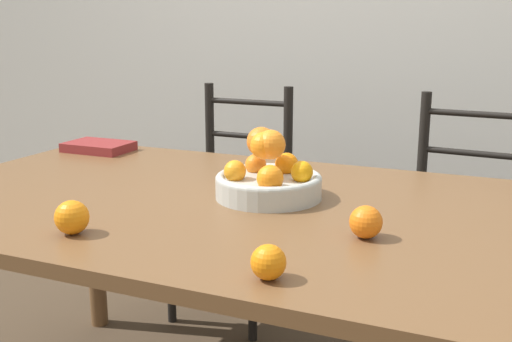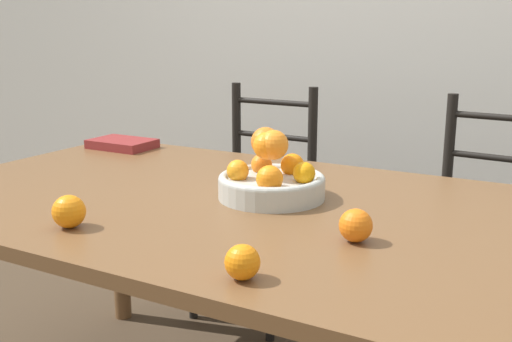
# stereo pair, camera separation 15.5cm
# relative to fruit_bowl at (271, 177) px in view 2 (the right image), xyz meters

# --- Properties ---
(wall_back) EXTENTS (8.00, 0.06, 2.60)m
(wall_back) POSITION_rel_fruit_bowl_xyz_m (-0.17, 1.49, 0.47)
(wall_back) COLOR beige
(wall_back) RESTS_ON ground_plane
(dining_table) EXTENTS (1.68, 1.09, 0.77)m
(dining_table) POSITION_rel_fruit_bowl_xyz_m (-0.17, -0.07, -0.15)
(dining_table) COLOR brown
(dining_table) RESTS_ON ground_plane
(fruit_bowl) EXTENTS (0.29, 0.29, 0.19)m
(fruit_bowl) POSITION_rel_fruit_bowl_xyz_m (0.00, 0.00, 0.00)
(fruit_bowl) COLOR #B2B7B2
(fruit_bowl) RESTS_ON dining_table
(orange_loose_0) EXTENTS (0.08, 0.08, 0.08)m
(orange_loose_0) POSITION_rel_fruit_bowl_xyz_m (-0.30, -0.45, -0.02)
(orange_loose_0) COLOR orange
(orange_loose_0) RESTS_ON dining_table
(orange_loose_1) EXTENTS (0.07, 0.07, 0.07)m
(orange_loose_1) POSITION_rel_fruit_bowl_xyz_m (0.32, -0.22, -0.02)
(orange_loose_1) COLOR orange
(orange_loose_1) RESTS_ON dining_table
(orange_loose_2) EXTENTS (0.07, 0.07, 0.07)m
(orange_loose_2) POSITION_rel_fruit_bowl_xyz_m (0.21, -0.51, -0.03)
(orange_loose_2) COLOR orange
(orange_loose_2) RESTS_ON dining_table
(chair_left) EXTENTS (0.43, 0.41, 0.98)m
(chair_left) POSITION_rel_fruit_bowl_xyz_m (-0.46, 0.76, -0.36)
(chair_left) COLOR black
(chair_left) RESTS_ON ground_plane
(chair_right) EXTENTS (0.45, 0.43, 0.98)m
(chair_right) POSITION_rel_fruit_bowl_xyz_m (0.47, 0.76, -0.36)
(chair_right) COLOR black
(chair_right) RESTS_ON ground_plane
(book_stack) EXTENTS (0.24, 0.16, 0.03)m
(book_stack) POSITION_rel_fruit_bowl_xyz_m (-0.83, 0.33, -0.04)
(book_stack) COLOR maroon
(book_stack) RESTS_ON dining_table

